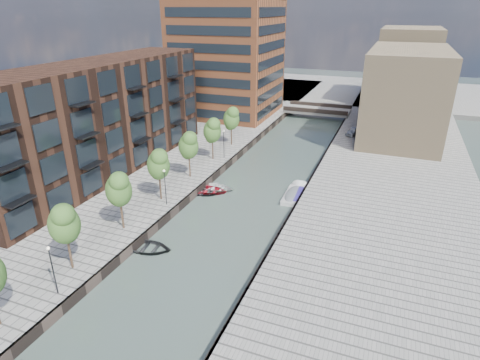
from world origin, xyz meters
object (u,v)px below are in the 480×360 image
Objects in this scene: tree_2 at (119,188)px; tree_5 at (212,130)px; sloop_4 at (205,194)px; sloop_0 at (148,250)px; motorboat_3 at (298,194)px; bridge at (317,110)px; tree_6 at (231,118)px; sloop_3 at (216,190)px; motorboat_4 at (294,194)px; tree_1 at (64,222)px; tree_4 at (188,145)px; tree_3 at (158,163)px; car at (353,131)px; sloop_2 at (209,192)px.

tree_2 is 1.00× the size of tree_5.
sloop_0 is at bearing 166.35° from sloop_4.
motorboat_3 is (10.79, 3.65, 0.22)m from sloop_4.
tree_5 reaches higher than bridge.
tree_6 is 1.27× the size of sloop_3.
sloop_4 is 10.91m from motorboat_4.
sloop_0 is (3.44, 5.78, -5.31)m from tree_1.
sloop_3 is 1.77m from sloop_4.
tree_4 and tree_6 have the same top height.
tree_3 reaches higher than sloop_4.
tree_2 is at bearing 63.50° from sloop_0.
tree_2 reaches higher than car.
car is at bearing -25.51° from sloop_0.
tree_3 is 7.00m from tree_4.
sloop_4 is at bearing -34.88° from tree_4.
tree_5 is 1.47× the size of sloop_4.
tree_5 reaches higher than car.
sloop_4 is at bearing 80.66° from tree_1.
sloop_3 is (0.51, 0.96, 0.00)m from sloop_2.
tree_2 is 21.42m from motorboat_3.
tree_2 and tree_3 have the same top height.
tree_3 and tree_5 have the same top height.
tree_3 is 17.06m from motorboat_3.
sloop_2 is at bearing -102.45° from car.
motorboat_3 is 1.47× the size of car.
tree_1 is at bearing -90.00° from tree_2.
tree_5 is 1.04× the size of motorboat_4.
bridge is 41.08m from tree_4.
motorboat_4 is (13.43, -5.68, -5.08)m from tree_5.
tree_6 is at bearing 14.08° from sloop_3.
tree_2 is 1.27× the size of sloop_3.
sloop_3 is at bearing -75.17° from tree_6.
sloop_4 is 0.74× the size of motorboat_3.
car is at bearing -33.10° from sloop_2.
tree_1 is 1.00× the size of tree_5.
tree_3 is at bearing -100.25° from bridge.
tree_4 and tree_5 have the same top height.
tree_6 is at bearing 137.99° from motorboat_3.
motorboat_3 is at bearing -42.01° from tree_6.
tree_5 is at bearing 1.76° from sloop_0.
tree_4 is 6.46m from sloop_2.
bridge is 2.18× the size of tree_5.
sloop_2 is at bearing -68.56° from tree_5.
tree_5 is 1.27× the size of sloop_2.
tree_3 reaches higher than sloop_2.
motorboat_3 reaches higher than sloop_4.
tree_1 is 20.46m from sloop_2.
tree_3 is (0.00, 14.00, 0.00)m from tree_1.
sloop_3 is 9.76m from motorboat_4.
tree_2 is 1.23× the size of sloop_0.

